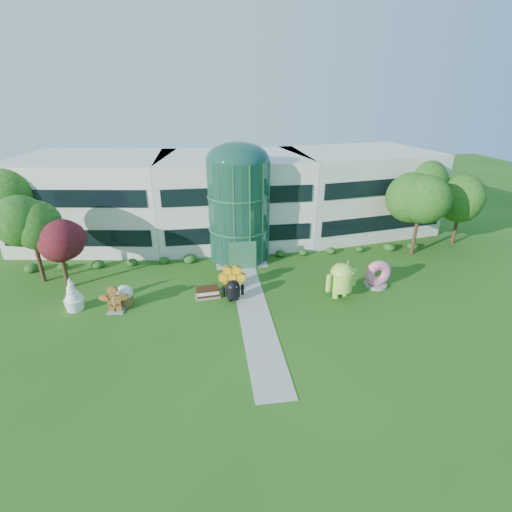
{
  "coord_description": "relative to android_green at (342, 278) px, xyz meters",
  "views": [
    {
      "loc": [
        -3.35,
        -22.97,
        15.78
      ],
      "look_at": [
        0.85,
        6.0,
        2.6
      ],
      "focal_mm": 26.0,
      "sensor_mm": 36.0,
      "label": 1
    }
  ],
  "objects": [
    {
      "name": "ground",
      "position": [
        -7.44,
        -2.6,
        -1.75
      ],
      "size": [
        140.0,
        140.0,
        0.0
      ],
      "primitive_type": "plane",
      "color": "#215114",
      "rests_on": "ground"
    },
    {
      "name": "android_green",
      "position": [
        0.0,
        0.0,
        0.0
      ],
      "size": [
        3.57,
        2.91,
        3.5
      ],
      "primitive_type": null,
      "rotation": [
        0.0,
        0.0,
        0.31
      ],
      "color": "#A2DB46",
      "rests_on": "ground"
    },
    {
      "name": "android_black",
      "position": [
        -8.87,
        0.6,
        -0.69
      ],
      "size": [
        1.94,
        1.37,
        2.13
      ],
      "primitive_type": null,
      "rotation": [
        0.0,
        0.0,
        0.06
      ],
      "color": "black",
      "rests_on": "ground"
    },
    {
      "name": "gingerbread",
      "position": [
        -18.04,
        0.22,
        -0.61
      ],
      "size": [
        2.52,
        1.1,
        2.27
      ],
      "primitive_type": null,
      "rotation": [
        0.0,
        0.0,
        -0.06
      ],
      "color": "brown",
      "rests_on": "ground"
    },
    {
      "name": "honeycomb",
      "position": [
        -8.77,
        2.62,
        -0.76
      ],
      "size": [
        2.59,
        1.12,
        1.98
      ],
      "primitive_type": null,
      "rotation": [
        0.0,
        0.0,
        -0.09
      ],
      "color": "yellow",
      "rests_on": "ground"
    },
    {
      "name": "cupcake",
      "position": [
        -17.44,
        1.15,
        -0.88
      ],
      "size": [
        1.78,
        1.78,
        1.75
      ],
      "primitive_type": null,
      "rotation": [
        0.0,
        0.0,
        -0.26
      ],
      "color": "white",
      "rests_on": "ground"
    },
    {
      "name": "froyo",
      "position": [
        -21.27,
        1.07,
        -0.39
      ],
      "size": [
        1.79,
        1.79,
        2.72
      ],
      "primitive_type": null,
      "rotation": [
        0.0,
        0.0,
        0.14
      ],
      "color": "white",
      "rests_on": "ground"
    },
    {
      "name": "tree_red",
      "position": [
        -22.94,
        4.9,
        1.25
      ],
      "size": [
        4.0,
        4.0,
        6.0
      ],
      "primitive_type": null,
      "color": "#3F0C14",
      "rests_on": "ground"
    },
    {
      "name": "building",
      "position": [
        -7.44,
        15.4,
        2.9
      ],
      "size": [
        46.0,
        15.0,
        9.3
      ],
      "primitive_type": null,
      "color": "beige",
      "rests_on": "ground"
    },
    {
      "name": "donut",
      "position": [
        3.72,
        1.26,
        -0.5
      ],
      "size": [
        2.48,
        1.32,
        2.5
      ],
      "primitive_type": null,
      "rotation": [
        0.0,
        0.0,
        0.07
      ],
      "color": "#F35C8D",
      "rests_on": "ground"
    },
    {
      "name": "walkway",
      "position": [
        -7.44,
        -0.6,
        -1.73
      ],
      "size": [
        2.4,
        20.0,
        0.04
      ],
      "primitive_type": "cube",
      "color": "#9E9E93",
      "rests_on": "ground"
    },
    {
      "name": "atrium",
      "position": [
        -7.44,
        9.4,
        3.15
      ],
      "size": [
        6.0,
        6.0,
        9.8
      ],
      "primitive_type": "cylinder",
      "color": "#194738",
      "rests_on": "ground"
    },
    {
      "name": "ice_cream_sandwich",
      "position": [
        -10.91,
        1.45,
        -1.3
      ],
      "size": [
        2.09,
        1.18,
        0.9
      ],
      "primitive_type": null,
      "rotation": [
        0.0,
        0.0,
        0.09
      ],
      "color": "black",
      "rests_on": "ground"
    },
    {
      "name": "trees_backdrop",
      "position": [
        -7.44,
        10.4,
        2.45
      ],
      "size": [
        52.0,
        8.0,
        8.4
      ],
      "primitive_type": null,
      "color": "#1A4210",
      "rests_on": "ground"
    }
  ]
}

